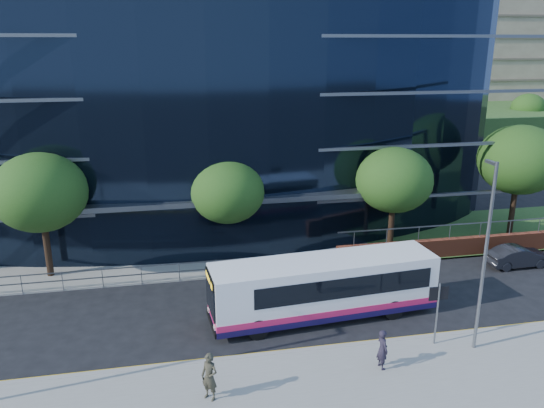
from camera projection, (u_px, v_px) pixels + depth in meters
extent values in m
plane|color=black|center=(322.00, 338.00, 23.37)|extent=(200.00, 200.00, 0.00)
cube|color=gray|center=(329.00, 348.00, 22.41)|extent=(80.00, 0.25, 0.16)
cube|color=gold|center=(327.00, 347.00, 22.62)|extent=(80.00, 0.08, 0.01)
cube|color=gold|center=(326.00, 345.00, 22.76)|extent=(80.00, 0.08, 0.01)
cube|color=gray|center=(178.00, 253.00, 32.57)|extent=(50.00, 8.00, 0.10)
cube|color=black|center=(194.00, 100.00, 42.79)|extent=(38.00, 16.00, 16.00)
cube|color=#595E66|center=(210.00, 201.00, 30.45)|extent=(22.00, 1.20, 0.30)
cube|color=slate|center=(141.00, 267.00, 28.15)|extent=(24.00, 0.05, 0.05)
cube|color=slate|center=(141.00, 274.00, 28.29)|extent=(24.00, 0.05, 0.05)
cylinder|color=slate|center=(141.00, 275.00, 28.30)|extent=(0.04, 0.04, 1.10)
cube|color=#2D511E|center=(421.00, 113.00, 81.19)|extent=(60.00, 42.00, 4.00)
cube|color=#89785B|center=(423.00, 10.00, 78.65)|extent=(50.00, 12.00, 26.00)
cylinder|color=slate|center=(437.00, 314.00, 22.24)|extent=(0.08, 0.08, 2.80)
cube|color=black|center=(439.00, 293.00, 21.98)|extent=(0.85, 0.06, 0.60)
cylinder|color=black|center=(48.00, 249.00, 28.93)|extent=(0.36, 0.36, 3.30)
ellipsoid|color=#1A4413|center=(40.00, 192.00, 27.98)|extent=(4.95, 4.95, 4.21)
cylinder|color=black|center=(229.00, 237.00, 31.31)|extent=(0.36, 0.36, 2.86)
ellipsoid|color=#1A4413|center=(228.00, 192.00, 30.48)|extent=(4.29, 4.29, 3.65)
cylinder|color=black|center=(391.00, 227.00, 32.65)|extent=(0.36, 0.36, 3.08)
ellipsoid|color=#1A4413|center=(394.00, 180.00, 31.76)|extent=(4.62, 4.62, 3.93)
cylinder|color=black|center=(512.00, 210.00, 35.18)|extent=(0.36, 0.36, 3.52)
ellipsoid|color=#1A4413|center=(519.00, 160.00, 34.17)|extent=(5.28, 5.28, 4.49)
cylinder|color=black|center=(419.00, 135.00, 64.85)|extent=(0.36, 0.36, 3.08)
ellipsoid|color=#1A4413|center=(421.00, 110.00, 63.96)|extent=(4.62, 4.62, 3.93)
cylinder|color=black|center=(525.00, 129.00, 69.70)|extent=(0.36, 0.36, 2.86)
ellipsoid|color=#1A4413|center=(528.00, 108.00, 68.88)|extent=(4.29, 4.29, 3.65)
cylinder|color=slate|center=(485.00, 260.00, 21.19)|extent=(0.14, 0.14, 8.00)
cube|color=slate|center=(492.00, 163.00, 20.37)|extent=(0.15, 0.70, 0.12)
cube|color=white|center=(324.00, 285.00, 24.70)|extent=(10.74, 3.24, 2.55)
cube|color=#180F41|center=(323.00, 307.00, 25.04)|extent=(10.77, 3.30, 0.29)
cube|color=#D31E56|center=(323.00, 302.00, 24.95)|extent=(10.77, 3.30, 0.29)
cube|color=black|center=(336.00, 277.00, 24.75)|extent=(8.64, 3.12, 0.96)
cube|color=black|center=(211.00, 297.00, 23.29)|extent=(0.25, 2.07, 1.49)
cube|color=black|center=(210.00, 279.00, 23.03)|extent=(0.26, 1.97, 0.38)
cube|color=yellow|center=(208.00, 277.00, 23.24)|extent=(0.12, 1.06, 0.21)
cube|color=black|center=(212.00, 324.00, 23.67)|extent=(0.28, 2.31, 0.23)
cylinder|color=black|center=(258.00, 329.00, 23.14)|extent=(0.98, 0.36, 0.96)
cylinder|color=black|center=(393.00, 309.00, 24.84)|extent=(0.98, 0.36, 0.96)
imported|color=black|center=(518.00, 256.00, 30.62)|extent=(3.72, 1.36, 1.22)
imported|color=#221D2B|center=(382.00, 349.00, 20.74)|extent=(0.48, 0.66, 1.66)
imported|color=#383527|center=(210.00, 377.00, 18.90)|extent=(0.79, 0.76, 1.82)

